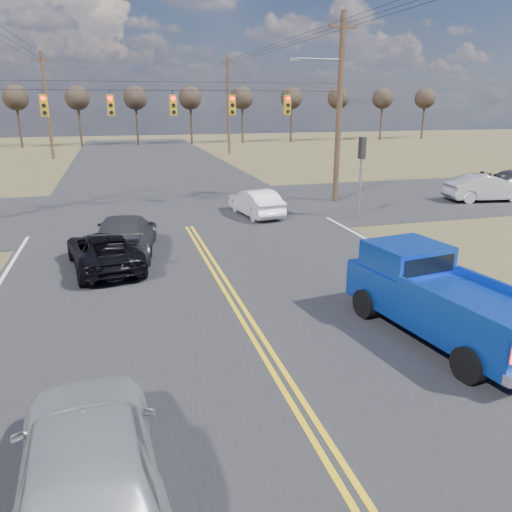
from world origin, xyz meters
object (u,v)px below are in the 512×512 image
object	(u,v)px
black_suv	(104,251)
white_car_queue	(256,202)
cross_car_east_near	(486,188)
dgrey_car_queue	(125,235)
pickup_truck	(438,298)
silver_suv	(89,465)

from	to	relation	value
black_suv	white_car_queue	world-z (taller)	white_car_queue
cross_car_east_near	dgrey_car_queue	bearing A→B (deg)	111.85
pickup_truck	silver_suv	world-z (taller)	pickup_truck
white_car_queue	cross_car_east_near	bearing A→B (deg)	172.44
dgrey_car_queue	black_suv	bearing A→B (deg)	71.14
silver_suv	dgrey_car_queue	bearing A→B (deg)	-97.01
pickup_truck	black_suv	size ratio (longest dim) A/B	1.23
pickup_truck	dgrey_car_queue	size ratio (longest dim) A/B	1.08
black_suv	dgrey_car_queue	bearing A→B (deg)	-125.91
black_suv	cross_car_east_near	distance (m)	21.92
white_car_queue	silver_suv	bearing A→B (deg)	59.58
black_suv	white_car_queue	size ratio (longest dim) A/B	1.12
dgrey_car_queue	white_car_queue	bearing A→B (deg)	-134.10
black_suv	silver_suv	bearing A→B (deg)	80.37
silver_suv	black_suv	world-z (taller)	silver_suv
pickup_truck	silver_suv	distance (m)	8.66
silver_suv	dgrey_car_queue	world-z (taller)	silver_suv
silver_suv	black_suv	distance (m)	11.08
black_suv	cross_car_east_near	xyz separation A→B (m)	(20.87, 6.71, 0.12)
silver_suv	dgrey_car_queue	size ratio (longest dim) A/B	0.93
pickup_truck	white_car_queue	world-z (taller)	pickup_truck
black_suv	white_car_queue	bearing A→B (deg)	-147.02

